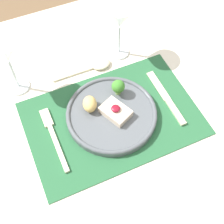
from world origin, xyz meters
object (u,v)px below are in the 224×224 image
Objects in this scene: fork at (53,134)px; spoon at (96,65)px; wine_glass_far at (5,53)px; wine_glass_near at (120,19)px; dinner_plate at (112,113)px; knife at (168,101)px.

fork is 0.26m from spoon.
wine_glass_far is at bearing 99.19° from fork.
spoon is 0.15m from wine_glass_near.
wine_glass_near is (0.28, 0.20, 0.13)m from fork.
dinner_plate reaches higher than knife.
wine_glass_near is at bearing 0.96° from wine_glass_far.
wine_glass_far reaches higher than dinner_plate.
knife is at bearing -7.71° from fork.
wine_glass_far reaches higher than wine_glass_near.
spoon is at bearing 38.97° from fork.
dinner_plate is at bearing -102.98° from spoon.
spoon is at bearing -5.11° from wine_glass_far.
fork is 0.32m from knife.
dinner_plate is at bearing 173.65° from knife.
spoon is 1.03× the size of wine_glass_near.
dinner_plate is at bearing -119.32° from wine_glass_near.
wine_glass_near is (-0.05, 0.22, 0.13)m from knife.
spoon is (-0.13, 0.20, 0.00)m from knife.
wine_glass_far reaches higher than spoon.
spoon reaches higher than knife.
wine_glass_far is at bearing -179.04° from wine_glass_near.
knife is 0.26m from wine_glass_near.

